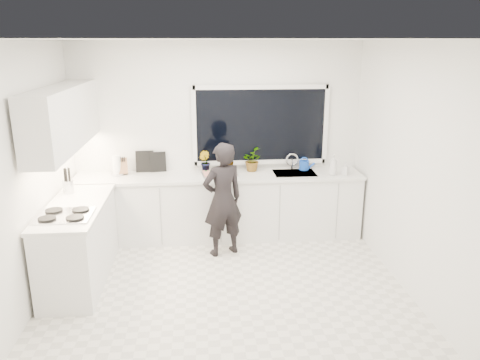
{
  "coord_description": "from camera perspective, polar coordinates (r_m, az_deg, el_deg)",
  "views": [
    {
      "loc": [
        -0.25,
        -4.73,
        2.69
      ],
      "look_at": [
        0.2,
        0.4,
        1.15
      ],
      "focal_mm": 35.0,
      "sensor_mm": 36.0,
      "label": 1
    }
  ],
  "objects": [
    {
      "name": "stovetop",
      "position": [
        5.25,
        -20.62,
        -4.0
      ],
      "size": [
        0.56,
        0.48,
        0.03
      ],
      "primitive_type": "cube",
      "color": "black",
      "rests_on": "countertop_left"
    },
    {
      "name": "wall_right",
      "position": [
        5.41,
        19.92,
        1.3
      ],
      "size": [
        0.02,
        3.5,
        2.7
      ],
      "primitive_type": "cube",
      "color": "white",
      "rests_on": "ground"
    },
    {
      "name": "countertop_back",
      "position": [
        6.43,
        -2.53,
        0.46
      ],
      "size": [
        3.94,
        0.62,
        0.04
      ],
      "primitive_type": "cube",
      "color": "silver",
      "rests_on": "base_cabinets_back"
    },
    {
      "name": "picture_frame_large",
      "position": [
        6.65,
        -9.95,
        2.2
      ],
      "size": [
        0.22,
        0.05,
        0.28
      ],
      "primitive_type": "cube",
      "rotation": [
        0.0,
        0.0,
        0.14
      ],
      "color": "black",
      "rests_on": "countertop_back"
    },
    {
      "name": "sink",
      "position": [
        6.57,
        6.65,
        0.45
      ],
      "size": [
        0.58,
        0.42,
        0.14
      ],
      "primitive_type": "cube",
      "color": "silver",
      "rests_on": "countertop_back"
    },
    {
      "name": "paper_towel_roll",
      "position": [
        6.59,
        -14.79,
        1.67
      ],
      "size": [
        0.11,
        0.11,
        0.26
      ],
      "primitive_type": "cylinder",
      "rotation": [
        0.0,
        0.0,
        -0.03
      ],
      "color": "white",
      "rests_on": "countertop_back"
    },
    {
      "name": "countertop_left",
      "position": [
        5.57,
        -19.47,
        -3.08
      ],
      "size": [
        0.62,
        1.6,
        0.04
      ],
      "primitive_type": "cube",
      "color": "silver",
      "rests_on": "base_cabinets_left"
    },
    {
      "name": "pizza",
      "position": [
        6.4,
        -2.52,
        0.86
      ],
      "size": [
        0.47,
        0.36,
        0.01
      ],
      "primitive_type": "cube",
      "rotation": [
        0.0,
        0.0,
        0.12
      ],
      "color": "red",
      "rests_on": "pizza_tray"
    },
    {
      "name": "watering_can",
      "position": [
        6.73,
        7.81,
        1.8
      ],
      "size": [
        0.17,
        0.17,
        0.13
      ],
      "primitive_type": "cylinder",
      "rotation": [
        0.0,
        0.0,
        -0.22
      ],
      "color": "#1343B7",
      "rests_on": "countertop_back"
    },
    {
      "name": "faucet",
      "position": [
        6.72,
        6.36,
        2.23
      ],
      "size": [
        0.03,
        0.03,
        0.22
      ],
      "primitive_type": "cylinder",
      "color": "silver",
      "rests_on": "countertop_back"
    },
    {
      "name": "soap_bottles",
      "position": [
        6.52,
        11.67,
        1.69
      ],
      "size": [
        0.31,
        0.15,
        0.28
      ],
      "color": "#D8BF66",
      "rests_on": "countertop_back"
    },
    {
      "name": "window",
      "position": [
        6.61,
        2.53,
        6.69
      ],
      "size": [
        1.8,
        0.02,
        1.0
      ],
      "primitive_type": "cube",
      "color": "black",
      "rests_on": "wall_back"
    },
    {
      "name": "pizza_tray",
      "position": [
        6.4,
        -2.52,
        0.71
      ],
      "size": [
        0.52,
        0.41,
        0.03
      ],
      "primitive_type": "cube",
      "rotation": [
        0.0,
        0.0,
        0.12
      ],
      "color": "silver",
      "rests_on": "countertop_back"
    },
    {
      "name": "utensil_crock",
      "position": [
        6.0,
        -20.2,
        -0.77
      ],
      "size": [
        0.13,
        0.13,
        0.16
      ],
      "primitive_type": "cylinder",
      "rotation": [
        0.0,
        0.0,
        0.01
      ],
      "color": "silver",
      "rests_on": "countertop_left"
    },
    {
      "name": "base_cabinets_left",
      "position": [
        5.74,
        -19.02,
        -7.42
      ],
      "size": [
        0.58,
        1.6,
        0.88
      ],
      "primitive_type": "cube",
      "color": "white",
      "rests_on": "floor"
    },
    {
      "name": "wall_left",
      "position": [
        5.22,
        -24.46,
        0.26
      ],
      "size": [
        0.02,
        3.5,
        2.7
      ],
      "primitive_type": "cube",
      "color": "white",
      "rests_on": "ground"
    },
    {
      "name": "wall_back",
      "position": [
        6.63,
        -2.7,
        4.96
      ],
      "size": [
        4.0,
        0.02,
        2.7
      ],
      "primitive_type": "cube",
      "color": "white",
      "rests_on": "ground"
    },
    {
      "name": "ceiling",
      "position": [
        4.74,
        -2.02,
        16.89
      ],
      "size": [
        4.0,
        3.5,
        0.02
      ],
      "primitive_type": "cube",
      "color": "white",
      "rests_on": "wall_back"
    },
    {
      "name": "person",
      "position": [
        5.96,
        -2.12,
        -2.41
      ],
      "size": [
        0.64,
        0.54,
        1.49
      ],
      "primitive_type": "imported",
      "rotation": [
        0.0,
        0.0,
        3.54
      ],
      "color": "black",
      "rests_on": "floor"
    },
    {
      "name": "base_cabinets_back",
      "position": [
        6.58,
        -2.48,
        -3.37
      ],
      "size": [
        3.92,
        0.58,
        0.88
      ],
      "primitive_type": "cube",
      "color": "white",
      "rests_on": "floor"
    },
    {
      "name": "picture_frame_small",
      "position": [
        6.67,
        -11.53,
        2.24
      ],
      "size": [
        0.25,
        0.03,
        0.3
      ],
      "primitive_type": "cube",
      "rotation": [
        0.0,
        0.0,
        0.03
      ],
      "color": "black",
      "rests_on": "countertop_back"
    },
    {
      "name": "upper_cabinets",
      "position": [
        5.71,
        -20.71,
        7.12
      ],
      "size": [
        0.34,
        2.1,
        0.7
      ],
      "primitive_type": "cube",
      "color": "white",
      "rests_on": "wall_left"
    },
    {
      "name": "herb_plants",
      "position": [
        6.56,
        -0.34,
        2.45
      ],
      "size": [
        0.9,
        0.31,
        0.34
      ],
      "color": "#26662D",
      "rests_on": "countertop_back"
    },
    {
      "name": "knife_block",
      "position": [
        6.62,
        -14.13,
        1.61
      ],
      "size": [
        0.15,
        0.13,
        0.22
      ],
      "primitive_type": "cube",
      "rotation": [
        0.0,
        0.0,
        0.23
      ],
      "color": "olive",
      "rests_on": "countertop_back"
    },
    {
      "name": "floor",
      "position": [
        5.45,
        -1.73,
        -13.04
      ],
      "size": [
        4.0,
        3.5,
        0.02
      ],
      "primitive_type": "cube",
      "color": "beige",
      "rests_on": "ground"
    }
  ]
}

